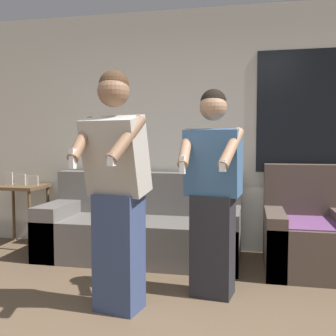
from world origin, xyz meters
The scene contains 6 objects.
wall_back centered at (0.02, 2.69, 1.35)m, with size 6.09×0.07×2.70m.
couch centered at (-0.59, 2.24, 0.30)m, with size 2.08×0.86×0.89m.
armchair centered at (1.09, 2.18, 0.32)m, with size 0.82×0.91×1.00m.
side_table centered at (-2.10, 2.39, 0.61)m, with size 0.55×0.49×0.87m.
person_left centered at (-0.40, 0.91, 0.88)m, with size 0.49×0.57×1.73m.
person_right centered at (0.25, 1.34, 0.83)m, with size 0.49×0.52×1.64m.
Camera 1 is at (0.54, -1.74, 1.24)m, focal length 42.00 mm.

